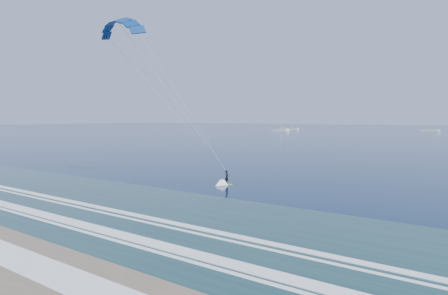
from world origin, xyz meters
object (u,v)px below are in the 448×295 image
at_px(sailboat_1, 282,130).
at_px(sailboat_8, 291,129).
at_px(kitesurfer_rig, 173,98).
at_px(sailboat_2, 429,131).
at_px(sailboat_0, 280,131).

relative_size(sailboat_1, sailboat_8, 0.95).
distance_m(kitesurfer_rig, sailboat_8, 206.92).
relative_size(sailboat_1, sailboat_2, 0.89).
relative_size(sailboat_0, sailboat_2, 0.94).
height_order(sailboat_1, sailboat_2, sailboat_2).
bearing_deg(sailboat_1, sailboat_8, 103.13).
xyz_separation_m(kitesurfer_rig, sailboat_1, (-75.85, 168.67, -8.84)).
distance_m(sailboat_0, sailboat_2, 80.97).
relative_size(sailboat_2, sailboat_8, 1.07).
height_order(sailboat_0, sailboat_8, sailboat_0).
height_order(sailboat_0, sailboat_2, sailboat_2).
distance_m(sailboat_1, sailboat_8, 22.15).
bearing_deg(sailboat_2, sailboat_1, -150.12).
xyz_separation_m(kitesurfer_rig, sailboat_8, (-80.89, 190.25, -8.84)).
bearing_deg(sailboat_8, sailboat_1, -76.87).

